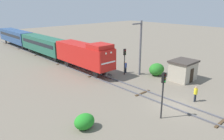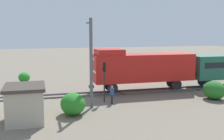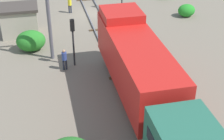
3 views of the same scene
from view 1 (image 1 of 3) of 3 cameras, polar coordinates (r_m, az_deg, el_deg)
ground_plane at (r=23.42m, az=16.45°, el=-9.02°), size 159.72×159.72×0.00m
railway_track at (r=23.39m, az=16.46°, el=-8.85°), size 2.40×106.48×0.16m
locomotive at (r=32.74m, az=-7.22°, el=4.17°), size 2.90×11.60×4.60m
passenger_car_leading at (r=44.14m, az=-17.44°, el=6.54°), size 2.84×14.00×3.66m
passenger_car_trailing at (r=57.54m, az=-23.87°, el=8.18°), size 2.84×14.00×3.66m
traffic_signal_near at (r=19.53m, az=13.21°, el=-4.44°), size 0.32×0.34×4.34m
traffic_signal_mid at (r=31.21m, az=3.32°, el=3.45°), size 0.32×0.34×3.83m
worker_near_track at (r=24.68m, az=21.00°, el=-5.57°), size 0.38×0.38×1.70m
worker_by_signal at (r=32.56m, az=3.57°, el=0.97°), size 0.38×0.38×1.70m
catenary_mast at (r=31.03m, az=7.37°, el=6.00°), size 1.94×0.28×7.77m
relay_hut at (r=30.77m, az=18.03°, el=-0.06°), size 3.50×2.90×2.74m
bush_mid at (r=18.68m, az=-7.22°, el=-13.20°), size 1.79×1.47×1.30m
bush_far at (r=40.54m, az=-6.09°, el=4.00°), size 2.46×2.01×1.79m
bush_back at (r=32.02m, az=11.57°, el=0.15°), size 2.43×1.99×1.77m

